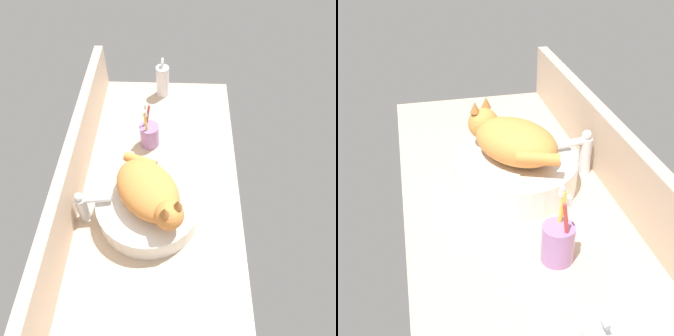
{
  "view_description": "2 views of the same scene",
  "coord_description": "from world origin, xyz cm",
  "views": [
    {
      "loc": [
        -59.73,
        -6.58,
        97.08
      ],
      "look_at": [
        7.1,
        -4.24,
        11.66
      ],
      "focal_mm": 35.0,
      "sensor_mm": 36.0,
      "label": 1
    },
    {
      "loc": [
        103.79,
        -24.89,
        72.96
      ],
      "look_at": [
        4.06,
        -2.59,
        10.42
      ],
      "focal_mm": 50.0,
      "sensor_mm": 36.0,
      "label": 2
    }
  ],
  "objects": [
    {
      "name": "ground_plane",
      "position": [
        0.0,
        0.0,
        -2.0
      ],
      "size": [
        134.84,
        59.21,
        4.0
      ],
      "primitive_type": "cube",
      "color": "tan"
    },
    {
      "name": "backsplash_panel",
      "position": [
        0.0,
        27.81,
        9.36
      ],
      "size": [
        134.84,
        3.6,
        18.72
      ],
      "primitive_type": "cube",
      "color": "tan",
      "rests_on": "ground_plane"
    },
    {
      "name": "sink_basin",
      "position": [
        -3.18,
        1.69,
        4.16
      ],
      "size": [
        34.12,
        34.12,
        8.33
      ],
      "primitive_type": "cylinder",
      "color": "silver",
      "rests_on": "ground_plane"
    },
    {
      "name": "cat",
      "position": [
        -4.25,
        0.83,
        14.09
      ],
      "size": [
        30.22,
        28.41,
        14.0
      ],
      "color": "orange",
      "rests_on": "sink_basin"
    },
    {
      "name": "faucet",
      "position": [
        -5.54,
        21.88,
        7.3
      ],
      "size": [
        4.05,
        11.86,
        13.6
      ],
      "color": "silver",
      "rests_on": "ground_plane"
    },
    {
      "name": "toothbrush_cup",
      "position": [
        28.59,
        3.76,
        4.96
      ],
      "size": [
        7.42,
        7.42,
        18.69
      ],
      "color": "#996BA8",
      "rests_on": "ground_plane"
    }
  ]
}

